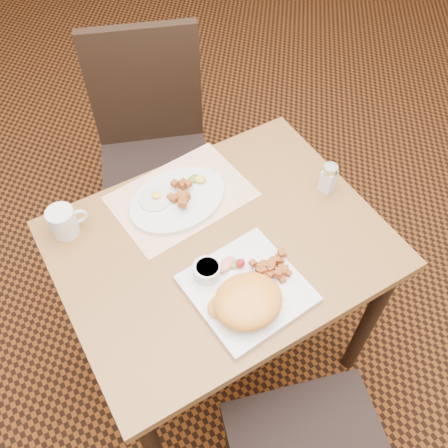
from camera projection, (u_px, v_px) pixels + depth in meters
ground at (222, 349)px, 2.00m from camera, size 8.00×8.00×0.00m
table at (221, 263)px, 1.49m from camera, size 0.90×0.70×0.75m
chair_far at (153, 143)px, 1.95m from camera, size 0.55×0.55×0.97m
placemat at (181, 196)px, 1.51m from camera, size 0.43×0.32×0.00m
plate_square at (247, 289)px, 1.31m from camera, size 0.30×0.30×0.02m
plate_oval at (178, 200)px, 1.49m from camera, size 0.33×0.27×0.02m
hollandaise_mound at (247, 302)px, 1.24m from camera, size 0.19×0.16×0.07m
ramekin at (207, 270)px, 1.30m from camera, size 0.07×0.07×0.04m
garnish_sq at (232, 264)px, 1.33m from camera, size 0.08×0.06×0.03m
fried_egg at (155, 198)px, 1.47m from camera, size 0.10×0.10×0.02m
garnish_ov at (198, 179)px, 1.51m from camera, size 0.06×0.05×0.02m
salt_shaker at (328, 178)px, 1.48m from camera, size 0.05×0.05×0.10m
coffee_mug at (64, 222)px, 1.39m from camera, size 0.11×0.08×0.09m
home_fries_sq at (272, 267)px, 1.32m from camera, size 0.12×0.09×0.03m
home_fries_ov at (182, 195)px, 1.47m from camera, size 0.08×0.11×0.04m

